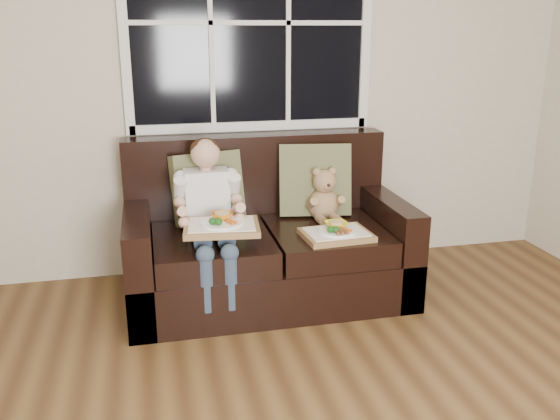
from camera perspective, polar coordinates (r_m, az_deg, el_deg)
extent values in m
cube|color=#C2B2A1|center=(3.96, -3.59, 13.20)|extent=(4.50, 0.02, 2.70)
cube|color=black|center=(3.94, -2.96, 17.55)|extent=(1.50, 0.02, 1.25)
cube|color=white|center=(3.98, -2.77, 8.09)|extent=(1.58, 0.04, 0.06)
cube|color=white|center=(3.87, -14.89, 17.04)|extent=(0.06, 0.04, 1.37)
cube|color=white|center=(4.14, 8.29, 17.39)|extent=(0.06, 0.04, 1.37)
cube|color=white|center=(3.93, -2.92, 17.56)|extent=(1.50, 0.03, 0.03)
cube|color=black|center=(3.72, -1.16, -6.13)|extent=(1.70, 0.90, 0.30)
cube|color=black|center=(3.60, -13.37, -4.86)|extent=(0.15, 0.90, 0.60)
cube|color=black|center=(3.89, 10.10, -2.99)|extent=(0.15, 0.90, 0.60)
cube|color=black|center=(3.92, -2.33, 2.50)|extent=(1.70, 0.18, 0.66)
cube|color=black|center=(3.52, -6.52, -3.73)|extent=(0.68, 0.72, 0.15)
cube|color=black|center=(3.65, 4.47, -2.87)|extent=(0.68, 0.72, 0.15)
cube|color=#60643D|center=(3.71, -6.98, 2.14)|extent=(0.47, 0.30, 0.45)
cube|color=#60643D|center=(3.84, 3.34, 2.92)|extent=(0.49, 0.28, 0.47)
cube|color=silver|center=(3.55, -7.04, 1.01)|extent=(0.26, 0.16, 0.36)
sphere|color=tan|center=(3.48, -7.19, 5.42)|extent=(0.17, 0.17, 0.17)
ellipsoid|color=#331C10|center=(3.49, -7.23, 5.88)|extent=(0.17, 0.17, 0.12)
cylinder|color=#2E3D51|center=(3.40, -7.68, -2.35)|extent=(0.10, 0.32, 0.10)
cylinder|color=#2E3D51|center=(3.41, -5.50, -2.19)|extent=(0.10, 0.32, 0.10)
cylinder|color=#2E3D51|center=(3.24, -7.10, -7.12)|extent=(0.09, 0.09, 0.30)
cylinder|color=#2E3D51|center=(3.25, -4.79, -6.94)|extent=(0.09, 0.09, 0.30)
cylinder|color=tan|center=(3.42, -9.45, 0.94)|extent=(0.07, 0.32, 0.25)
cylinder|color=tan|center=(3.45, -4.27, 1.27)|extent=(0.07, 0.32, 0.25)
ellipsoid|color=#9D8153|center=(3.79, 4.18, 0.52)|extent=(0.20, 0.17, 0.21)
sphere|color=#9D8153|center=(3.73, 4.30, 2.76)|extent=(0.15, 0.15, 0.15)
sphere|color=#9D8153|center=(3.71, 3.52, 3.66)|extent=(0.05, 0.05, 0.05)
sphere|color=#9D8153|center=(3.74, 5.06, 3.74)|extent=(0.05, 0.05, 0.05)
sphere|color=#9D8153|center=(3.68, 4.55, 2.33)|extent=(0.06, 0.06, 0.06)
sphere|color=black|center=(3.66, 4.67, 2.38)|extent=(0.02, 0.02, 0.02)
cylinder|color=#9D8153|center=(3.69, 3.97, -0.98)|extent=(0.06, 0.12, 0.06)
cylinder|color=#9D8153|center=(3.72, 5.37, -0.87)|extent=(0.06, 0.12, 0.06)
cube|color=#9B6B46|center=(3.30, -5.63, -1.69)|extent=(0.45, 0.36, 0.03)
cube|color=white|center=(3.29, -5.64, -1.36)|extent=(0.39, 0.30, 0.01)
cylinder|color=white|center=(3.28, -5.62, -1.24)|extent=(0.24, 0.24, 0.01)
imported|color=orange|center=(3.31, -5.57, -0.56)|extent=(0.13, 0.13, 0.04)
cylinder|color=#D9C676|center=(3.31, -5.57, -0.52)|extent=(0.09, 0.09, 0.02)
ellipsoid|color=#20561B|center=(3.23, -6.50, -1.06)|extent=(0.04, 0.04, 0.04)
ellipsoid|color=#20561B|center=(3.21, -5.95, -1.11)|extent=(0.04, 0.04, 0.04)
cylinder|color=#D36117|center=(3.24, -4.76, -1.17)|extent=(0.05, 0.06, 0.02)
cube|color=#9B6B46|center=(3.47, 5.44, -2.40)|extent=(0.41, 0.32, 0.03)
cube|color=white|center=(3.46, 5.44, -2.11)|extent=(0.36, 0.27, 0.01)
cylinder|color=white|center=(3.45, 5.50, -2.00)|extent=(0.22, 0.22, 0.01)
imported|color=yellow|center=(3.48, 5.44, -1.41)|extent=(0.14, 0.14, 0.03)
cylinder|color=#D9C676|center=(3.48, 5.44, -1.35)|extent=(0.08, 0.08, 0.02)
ellipsoid|color=#20561B|center=(3.39, 4.89, -1.86)|extent=(0.04, 0.04, 0.04)
ellipsoid|color=#20561B|center=(3.39, 5.40, -1.90)|extent=(0.04, 0.04, 0.04)
cylinder|color=#D36117|center=(3.42, 6.38, -1.95)|extent=(0.04, 0.06, 0.01)
cylinder|color=brown|center=(3.39, 5.82, -2.06)|extent=(0.03, 0.08, 0.02)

